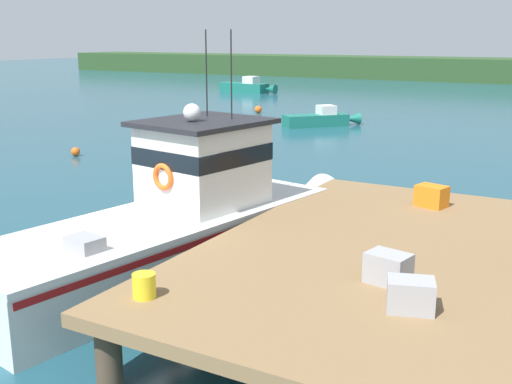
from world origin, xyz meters
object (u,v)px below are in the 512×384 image
object	(u,v)px
crate_stack_mid_dock	(411,295)
mooring_buoy_inshore	(76,152)
main_fishing_boat	(183,220)
moored_boat_far_right	(321,119)
crate_single_by_cleat	(388,268)
bait_bucket	(144,286)
mooring_buoy_channel_marker	(258,109)
moored_boat_outer_mooring	(248,87)
crate_single_far	(432,196)

from	to	relation	value
crate_stack_mid_dock	mooring_buoy_inshore	distance (m)	19.62
main_fishing_boat	moored_boat_far_right	xyz separation A→B (m)	(-6.08, 20.88, -0.63)
crate_stack_mid_dock	crate_single_by_cleat	size ratio (longest dim) A/B	1.00
bait_bucket	mooring_buoy_channel_marker	distance (m)	31.51
main_fishing_boat	crate_single_by_cleat	distance (m)	5.14
moored_boat_outer_mooring	mooring_buoy_inshore	world-z (taller)	moored_boat_outer_mooring
mooring_buoy_inshore	crate_single_far	bearing A→B (deg)	-18.59
moored_boat_outer_mooring	mooring_buoy_channel_marker	bearing A→B (deg)	-57.29
moored_boat_outer_mooring	mooring_buoy_inshore	size ratio (longest dim) A/B	15.39
moored_boat_far_right	mooring_buoy_inshore	distance (m)	13.79
main_fishing_boat	crate_stack_mid_dock	world-z (taller)	main_fishing_boat
main_fishing_boat	crate_single_far	xyz separation A→B (m)	(4.31, 2.86, 0.42)
bait_bucket	crate_single_far	bearing A→B (deg)	71.81
bait_bucket	mooring_buoy_inshore	xyz separation A→B (m)	(-13.26, 11.86, -1.19)
main_fishing_boat	mooring_buoy_channel_marker	size ratio (longest dim) A/B	21.80
crate_single_by_cleat	moored_boat_far_right	xyz separation A→B (m)	(-10.93, 22.55, -1.05)
crate_single_by_cleat	moored_boat_outer_mooring	world-z (taller)	crate_single_by_cleat
crate_single_far	bait_bucket	world-z (taller)	crate_single_far
moored_boat_far_right	moored_boat_outer_mooring	bearing A→B (deg)	130.80
main_fishing_boat	moored_boat_far_right	size ratio (longest dim) A/B	2.62
main_fishing_boat	moored_boat_outer_mooring	distance (m)	42.03
mooring_buoy_inshore	bait_bucket	bearing A→B (deg)	-41.82
main_fishing_boat	bait_bucket	size ratio (longest dim) A/B	29.32
crate_stack_mid_dock	mooring_buoy_channel_marker	size ratio (longest dim) A/B	1.31
mooring_buoy_inshore	main_fishing_boat	bearing A→B (deg)	-35.87
crate_single_far	crate_single_by_cleat	bearing A→B (deg)	-83.30
mooring_buoy_inshore	moored_boat_far_right	bearing A→B (deg)	68.50
crate_single_far	mooring_buoy_channel_marker	bearing A→B (deg)	126.97
moored_boat_outer_mooring	crate_single_by_cleat	bearing A→B (deg)	-57.29
bait_bucket	moored_boat_outer_mooring	distance (m)	46.40
crate_single_far	mooring_buoy_inshore	size ratio (longest dim) A/B	1.68
crate_stack_mid_dock	mooring_buoy_channel_marker	xyz separation A→B (m)	(-17.29, 26.84, -1.18)
crate_single_by_cleat	mooring_buoy_inshore	distance (m)	18.75
main_fishing_boat	mooring_buoy_inshore	size ratio (longest dim) A/B	27.98
moored_boat_far_right	main_fishing_boat	bearing A→B (deg)	-73.76
moored_boat_far_right	crate_stack_mid_dock	bearing A→B (deg)	-63.80
crate_stack_mid_dock	main_fishing_boat	bearing A→B (deg)	155.60
main_fishing_boat	crate_single_by_cleat	size ratio (longest dim) A/B	16.61
mooring_buoy_channel_marker	moored_boat_far_right	bearing A→B (deg)	-31.15
crate_single_far	main_fishing_boat	bearing A→B (deg)	-146.48
main_fishing_boat	mooring_buoy_channel_marker	bearing A→B (deg)	116.00
mooring_buoy_channel_marker	mooring_buoy_inshore	bearing A→B (deg)	-87.33
crate_stack_mid_dock	moored_boat_outer_mooring	size ratio (longest dim) A/B	0.11
moored_boat_far_right	mooring_buoy_channel_marker	world-z (taller)	moored_boat_far_right
mooring_buoy_inshore	crate_single_by_cleat	bearing A→B (deg)	-31.33
crate_single_by_cleat	mooring_buoy_inshore	xyz separation A→B (m)	(-15.98, 9.73, -1.25)
main_fishing_boat	bait_bucket	distance (m)	4.38
crate_stack_mid_dock	moored_boat_far_right	xyz separation A→B (m)	(-11.48, 23.32, -1.03)
moored_boat_far_right	mooring_buoy_channel_marker	distance (m)	6.79
mooring_buoy_inshore	mooring_buoy_channel_marker	world-z (taller)	mooring_buoy_channel_marker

